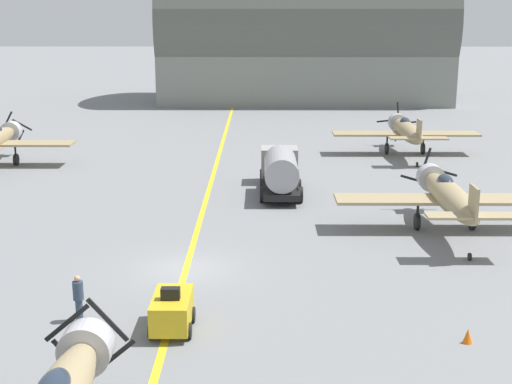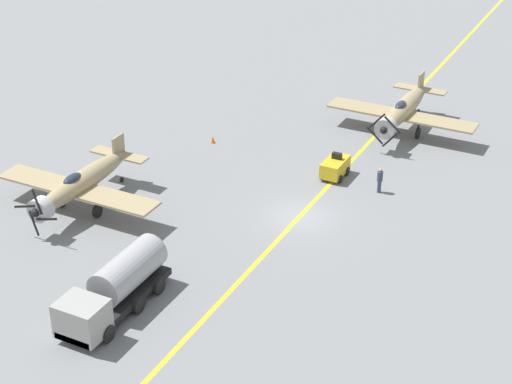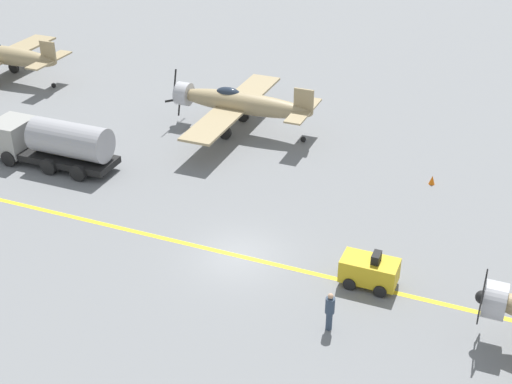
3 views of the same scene
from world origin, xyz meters
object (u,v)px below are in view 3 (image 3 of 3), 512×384
(airplane_mid_right, at_px, (239,103))
(tow_tractor, at_px, (369,270))
(traffic_cone, at_px, (432,180))
(airplane_far_right, at_px, (1,55))
(ground_crew_walking, at_px, (330,310))
(fuel_tanker, at_px, (52,142))

(airplane_mid_right, bearing_deg, tow_tractor, -121.92)
(traffic_cone, bearing_deg, airplane_far_right, 82.56)
(airplane_far_right, height_order, airplane_mid_right, airplane_far_right)
(airplane_far_right, xyz_separation_m, tow_tractor, (-15.27, -33.23, -1.22))
(traffic_cone, bearing_deg, airplane_mid_right, 79.13)
(traffic_cone, bearing_deg, ground_crew_walking, 172.98)
(ground_crew_walking, bearing_deg, traffic_cone, -7.02)
(ground_crew_walking, bearing_deg, airplane_mid_right, 34.10)
(tow_tractor, distance_m, traffic_cone, 10.86)
(airplane_mid_right, xyz_separation_m, ground_crew_walking, (-17.05, -11.55, -1.00))
(tow_tractor, bearing_deg, fuel_tanker, 77.53)
(airplane_far_right, xyz_separation_m, ground_crew_walking, (-18.96, -32.45, -1.00))
(airplane_far_right, relative_size, tow_tractor, 4.62)
(airplane_mid_right, relative_size, tow_tractor, 4.62)
(fuel_tanker, bearing_deg, ground_crew_walking, -112.50)
(ground_crew_walking, relative_size, traffic_cone, 3.39)
(airplane_far_right, distance_m, fuel_tanker, 16.42)
(fuel_tanker, relative_size, traffic_cone, 14.55)
(fuel_tanker, distance_m, tow_tractor, 21.29)
(fuel_tanker, distance_m, ground_crew_walking, 21.64)
(airplane_far_right, distance_m, traffic_cone, 34.57)
(airplane_mid_right, height_order, ground_crew_walking, airplane_mid_right)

